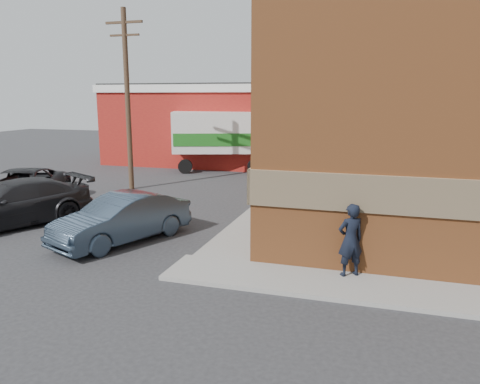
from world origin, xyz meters
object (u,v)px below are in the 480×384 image
Objects in this scene: utility_pole at (127,97)px; sedan at (122,219)px; man at (350,240)px; box_truck at (232,137)px; warehouse at (226,124)px; suv_a at (20,189)px; suv_b at (12,204)px; brick_building at (477,98)px.

utility_pole is 10.00m from sedan.
utility_pole is 15.43m from man.
box_truck is at bearing 66.46° from utility_pole.
man is at bearing -38.11° from utility_pole.
warehouse reaches higher than box_truck.
suv_a is at bearing -132.98° from box_truck.
warehouse is 22.78m from man.
sedan is 0.82× the size of suv_a.
suv_a is 13.62m from box_truck.
warehouse is 2.81× the size of suv_b.
sedan is (4.32, -8.11, -3.95)m from utility_pole.
brick_building is 3.80× the size of sedan.
sedan is at bearing 21.31° from suv_b.
warehouse is 8.36× the size of man.
box_truck is at bearing -94.89° from man.
warehouse is at bearing 82.23° from utility_pole.
warehouse is 2.03× the size of box_truck.
sedan is at bearing -81.61° from warehouse.
warehouse is at bearing 111.04° from suv_b.
utility_pole is at bearing -70.68° from man.
suv_b is (-0.65, -7.56, -3.90)m from utility_pole.
utility_pole reaches higher than suv_a.
box_truck is at bearing 103.24° from suv_b.
suv_a is 0.73× the size of box_truck.
warehouse is 3.39× the size of sedan.
man is at bearing -80.62° from box_truck.
brick_building is at bearing -47.68° from box_truck.
utility_pole is 1.55× the size of suv_b.
man reaches higher than sedan.
man is (11.79, -9.25, -3.65)m from utility_pole.
box_truck reaches higher than sedan.
man is 0.41× the size of sedan.
suv_a is 3.10m from suv_b.
brick_building is 19.57m from suv_a.
brick_building reaches higher than sedan.
sedan is (-7.47, 1.14, -0.30)m from man.
brick_building is 14.95m from box_truck.
utility_pole is 1.12× the size of box_truck.
suv_b is at bearing -40.32° from man.
man is 18.64m from box_truck.
utility_pole is 6.89m from suv_a.
suv_a is at bearing -164.67° from brick_building.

